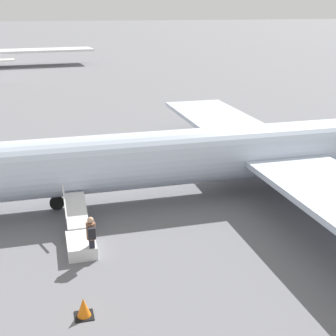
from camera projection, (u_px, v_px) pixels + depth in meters
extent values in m
plane|color=slate|center=(246.00, 190.00, 24.58)|extent=(600.00, 600.00, 0.00)
cylinder|color=silver|center=(248.00, 151.00, 23.89)|extent=(29.81, 2.80, 2.72)
cube|color=silver|center=(221.00, 120.00, 31.27)|extent=(4.39, 12.53, 0.27)
cylinder|color=black|center=(57.00, 203.00, 22.09)|extent=(0.67, 0.17, 0.67)
cylinder|color=#4C4C51|center=(56.00, 194.00, 21.95)|extent=(0.12, 0.12, 0.21)
cylinder|color=black|center=(309.00, 187.00, 24.09)|extent=(0.67, 0.17, 0.67)
cylinder|color=#4C4C51|center=(310.00, 179.00, 23.94)|extent=(0.12, 0.12, 0.21)
cylinder|color=black|center=(286.00, 171.00, 26.32)|extent=(0.67, 0.17, 0.67)
cylinder|color=#4C4C51|center=(287.00, 164.00, 26.18)|extent=(0.12, 0.12, 0.21)
cube|color=silver|center=(42.00, 50.00, 75.62)|extent=(16.52, 6.66, 0.34)
cube|color=silver|center=(81.00, 245.00, 18.37)|extent=(1.10, 1.80, 0.50)
cube|color=silver|center=(76.00, 211.00, 19.99)|extent=(0.91, 2.24, 0.84)
cube|color=silver|center=(65.00, 201.00, 19.72)|extent=(0.07, 2.22, 0.78)
cube|color=#23232D|center=(92.00, 249.00, 17.75)|extent=(0.20, 0.28, 0.85)
cylinder|color=brown|center=(91.00, 231.00, 17.51)|extent=(0.36, 0.36, 0.65)
sphere|color=tan|center=(90.00, 220.00, 17.36)|extent=(0.24, 0.24, 0.24)
cube|color=black|center=(92.00, 233.00, 17.25)|extent=(0.28, 0.18, 0.44)
cube|color=black|center=(84.00, 316.00, 14.56)|extent=(0.59, 0.59, 0.03)
cone|color=orange|center=(84.00, 307.00, 14.45)|extent=(0.45, 0.45, 0.65)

